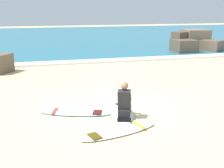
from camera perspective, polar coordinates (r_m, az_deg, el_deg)
ground_plane at (r=8.67m, az=1.02°, el=-4.69°), size 80.00×80.00×0.00m
sea at (r=29.13m, az=-10.39°, el=9.11°), size 80.00×28.00×0.10m
breaking_foam at (r=15.63m, az=-6.30°, el=4.35°), size 80.00×0.90×0.11m
surfboard_main at (r=8.22m, az=2.30°, el=-5.57°), size 1.07×2.20×0.08m
surfer_seated at (r=7.78m, az=2.47°, el=-3.63°), size 0.56×0.77×0.95m
surfboard_spare_near at (r=8.23m, az=-7.41°, el=-5.65°), size 2.09×1.18×0.08m
surfboard_spare_far at (r=7.00m, az=1.41°, el=-9.35°), size 2.14×1.06×0.08m
rock_outcrop_distant at (r=20.66m, az=15.65°, el=8.01°), size 3.54×3.09×1.41m
shoreline_rock at (r=14.05m, az=-21.16°, el=3.77°), size 1.12×1.21×0.86m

